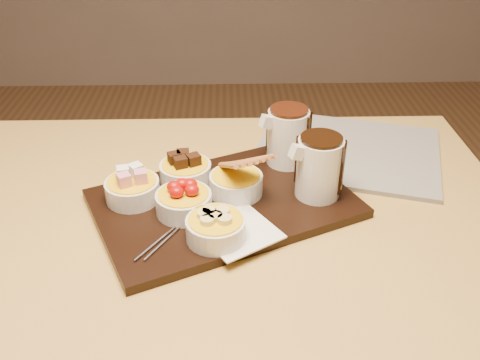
{
  "coord_description": "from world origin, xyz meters",
  "views": [
    {
      "loc": [
        0.06,
        -0.81,
        1.32
      ],
      "look_at": [
        0.08,
        0.01,
        0.81
      ],
      "focal_mm": 40.0,
      "sensor_mm": 36.0,
      "label": 1
    }
  ],
  "objects_px": {
    "dining_table": "(198,253)",
    "serving_board": "(224,203)",
    "newspaper": "(347,151)",
    "pitcher_dark_chocolate": "(319,168)",
    "bowl_strawberries": "(184,203)",
    "pitcher_milk_chocolate": "(288,137)"
  },
  "relations": [
    {
      "from": "serving_board",
      "to": "newspaper",
      "type": "xyz_separation_m",
      "value": [
        0.27,
        0.2,
        -0.0
      ]
    },
    {
      "from": "pitcher_milk_chocolate",
      "to": "newspaper",
      "type": "height_order",
      "value": "pitcher_milk_chocolate"
    },
    {
      "from": "dining_table",
      "to": "serving_board",
      "type": "bearing_deg",
      "value": 14.43
    },
    {
      "from": "pitcher_dark_chocolate",
      "to": "serving_board",
      "type": "bearing_deg",
      "value": 160.02
    },
    {
      "from": "bowl_strawberries",
      "to": "newspaper",
      "type": "distance_m",
      "value": 0.42
    },
    {
      "from": "dining_table",
      "to": "bowl_strawberries",
      "type": "relative_size",
      "value": 12.0
    },
    {
      "from": "pitcher_dark_chocolate",
      "to": "pitcher_milk_chocolate",
      "type": "bearing_deg",
      "value": 85.6
    },
    {
      "from": "pitcher_dark_chocolate",
      "to": "pitcher_milk_chocolate",
      "type": "distance_m",
      "value": 0.13
    },
    {
      "from": "pitcher_milk_chocolate",
      "to": "pitcher_dark_chocolate",
      "type": "bearing_deg",
      "value": -94.4
    },
    {
      "from": "serving_board",
      "to": "pitcher_dark_chocolate",
      "type": "xyz_separation_m",
      "value": [
        0.18,
        0.01,
        0.07
      ]
    },
    {
      "from": "serving_board",
      "to": "pitcher_dark_chocolate",
      "type": "height_order",
      "value": "pitcher_dark_chocolate"
    },
    {
      "from": "pitcher_milk_chocolate",
      "to": "newspaper",
      "type": "distance_m",
      "value": 0.17
    },
    {
      "from": "pitcher_milk_chocolate",
      "to": "newspaper",
      "type": "bearing_deg",
      "value": 0.55
    },
    {
      "from": "bowl_strawberries",
      "to": "newspaper",
      "type": "xyz_separation_m",
      "value": [
        0.34,
        0.24,
        -0.03
      ]
    },
    {
      "from": "dining_table",
      "to": "newspaper",
      "type": "xyz_separation_m",
      "value": [
        0.32,
        0.22,
        0.1
      ]
    },
    {
      "from": "bowl_strawberries",
      "to": "pitcher_dark_chocolate",
      "type": "xyz_separation_m",
      "value": [
        0.25,
        0.05,
        0.04
      ]
    },
    {
      "from": "serving_board",
      "to": "pitcher_dark_chocolate",
      "type": "distance_m",
      "value": 0.19
    },
    {
      "from": "pitcher_dark_chocolate",
      "to": "newspaper",
      "type": "xyz_separation_m",
      "value": [
        0.1,
        0.19,
        -0.07
      ]
    },
    {
      "from": "newspaper",
      "to": "pitcher_dark_chocolate",
      "type": "bearing_deg",
      "value": -99.89
    },
    {
      "from": "dining_table",
      "to": "serving_board",
      "type": "xyz_separation_m",
      "value": [
        0.05,
        0.01,
        0.11
      ]
    },
    {
      "from": "serving_board",
      "to": "pitcher_milk_chocolate",
      "type": "xyz_separation_m",
      "value": [
        0.13,
        0.14,
        0.07
      ]
    },
    {
      "from": "bowl_strawberries",
      "to": "newspaper",
      "type": "relative_size",
      "value": 0.26
    }
  ]
}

